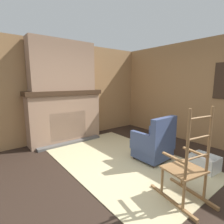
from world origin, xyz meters
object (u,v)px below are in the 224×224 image
object	(u,v)px
storage_case	(89,88)
decorative_plate_on_mantel	(59,85)
firewood_stack	(151,139)
armchair	(154,144)
laundry_basket	(205,163)
oil_lamp_vase	(51,87)
rocking_chair	(187,171)

from	to	relation	value
storage_case	decorative_plate_on_mantel	world-z (taller)	decorative_plate_on_mantel
storage_case	firewood_stack	bearing A→B (deg)	32.75
armchair	laundry_basket	distance (m)	0.96
firewood_stack	storage_case	distance (m)	2.28
laundry_basket	oil_lamp_vase	distance (m)	3.80
oil_lamp_vase	storage_case	distance (m)	1.11
oil_lamp_vase	storage_case	size ratio (longest dim) A/B	1.12
rocking_chair	decorative_plate_on_mantel	distance (m)	3.58
rocking_chair	laundry_basket	xyz separation A→B (m)	(-0.22, 1.07, -0.29)
armchair	oil_lamp_vase	size ratio (longest dim) A/B	3.75
armchair	firewood_stack	distance (m)	1.18
rocking_chair	storage_case	bearing A→B (deg)	1.56
armchair	rocking_chair	bearing A→B (deg)	146.88
laundry_basket	storage_case	xyz separation A→B (m)	(-3.15, -0.54, 1.30)
firewood_stack	oil_lamp_vase	bearing A→B (deg)	-126.19
firewood_stack	storage_case	world-z (taller)	storage_case
firewood_stack	decorative_plate_on_mantel	bearing A→B (deg)	-129.80
rocking_chair	oil_lamp_vase	distance (m)	3.57
armchair	firewood_stack	xyz separation A→B (m)	(-0.77, 0.85, -0.27)
rocking_chair	firewood_stack	bearing A→B (deg)	-29.18
armchair	decorative_plate_on_mantel	size ratio (longest dim) A/B	3.54
rocking_chair	decorative_plate_on_mantel	size ratio (longest dim) A/B	4.94
rocking_chair	storage_case	world-z (taller)	storage_case
armchair	storage_case	xyz separation A→B (m)	(-2.31, -0.14, 1.09)
firewood_stack	laundry_basket	size ratio (longest dim) A/B	1.09
armchair	storage_case	size ratio (longest dim) A/B	4.20
rocking_chair	firewood_stack	size ratio (longest dim) A/B	2.53
oil_lamp_vase	armchair	bearing A→B (deg)	28.43
decorative_plate_on_mantel	storage_case	bearing A→B (deg)	88.69
firewood_stack	decorative_plate_on_mantel	xyz separation A→B (m)	(-1.56, -1.87, 1.44)
rocking_chair	laundry_basket	bearing A→B (deg)	-68.14
armchair	laundry_basket	size ratio (longest dim) A/B	1.98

